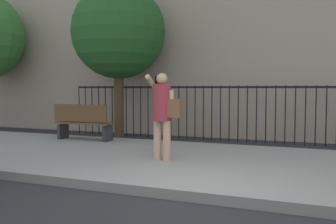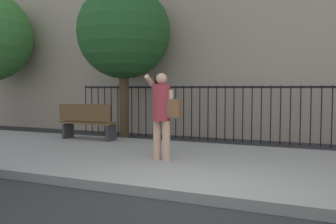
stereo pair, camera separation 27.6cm
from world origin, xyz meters
name	(u,v)px [view 1 (the left image)]	position (x,y,z in m)	size (l,w,h in m)	color
ground_plane	(194,203)	(0.00, 0.00, 0.00)	(60.00, 60.00, 0.00)	#28282B
sidewalk	(231,166)	(0.00, 2.20, 0.07)	(28.00, 4.40, 0.15)	gray
iron_fence	(261,106)	(0.00, 5.90, 1.02)	(12.03, 0.04, 1.60)	black
pedestrian_on_phone	(163,110)	(-1.24, 1.89, 1.11)	(0.67, 0.49, 1.66)	tan
street_bench	(83,121)	(-4.28, 3.63, 0.65)	(1.60, 0.45, 0.95)	brown
street_tree_near	(118,32)	(-4.18, 5.39, 3.20)	(2.83, 2.83, 4.64)	#4C3823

